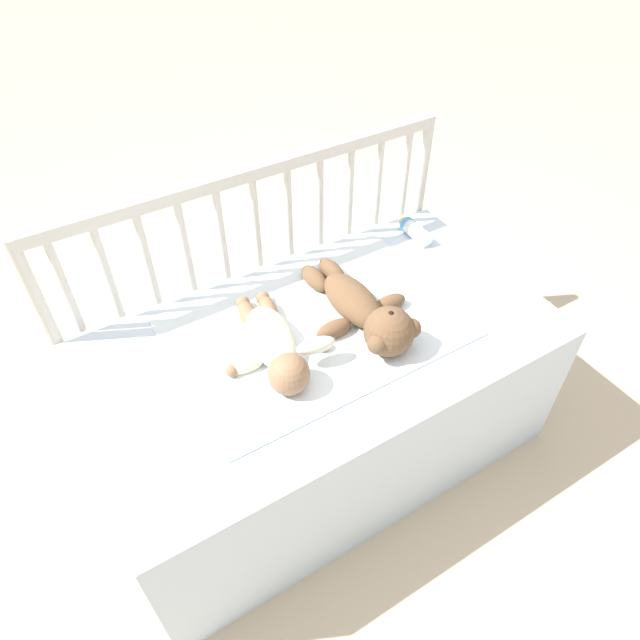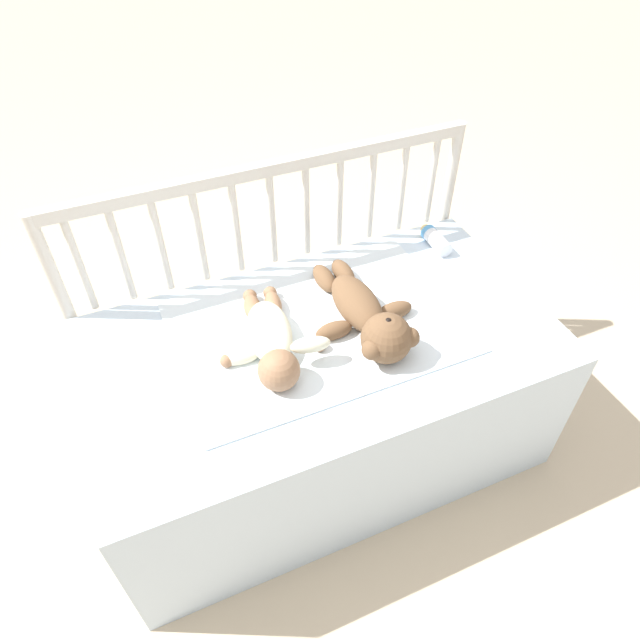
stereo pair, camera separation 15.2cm
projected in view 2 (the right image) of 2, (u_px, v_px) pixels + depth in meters
name	position (u px, v px, depth m)	size (l,w,h in m)	color
ground_plane	(322.00, 442.00, 1.91)	(12.00, 12.00, 0.00)	#C6B293
crib_mattress	(322.00, 396.00, 1.73)	(1.29, 0.71, 0.50)	silver
crib_rail	(273.00, 233.00, 1.74)	(1.29, 0.04, 0.84)	beige
blanket	(317.00, 326.00, 1.59)	(0.78, 0.54, 0.01)	white
teddy_bear	(367.00, 316.00, 1.55)	(0.30, 0.45, 0.14)	brown
baby	(271.00, 340.00, 1.50)	(0.28, 0.40, 0.11)	#EAEACC
baby_bottle	(435.00, 239.00, 1.85)	(0.05, 0.14, 0.05)	white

